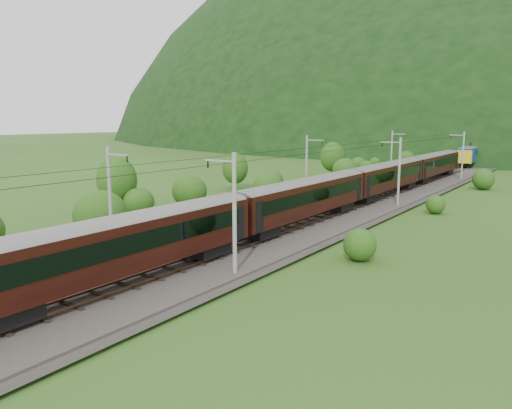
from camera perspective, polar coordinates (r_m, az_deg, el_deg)
The scene contains 14 objects.
ground at distance 37.61m, azimuth -10.02°, elevation -6.46°, with size 600.00×600.00×0.00m, color #2E4B17.
railbed at distance 44.97m, azimuth -1.03°, elevation -3.43°, with size 14.00×220.00×0.30m, color #38332D.
track_left at distance 46.33m, azimuth -3.44°, elevation -2.77°, with size 2.40×220.00×0.27m.
track_right at distance 43.59m, azimuth 1.54°, elevation -3.55°, with size 2.40×220.00×0.27m.
catenary_left at distance 65.95m, azimuth 5.85°, elevation 4.57°, with size 2.54×192.28×8.00m.
catenary_right at distance 61.01m, azimuth 15.98°, elevation 3.83°, with size 2.54×192.28×8.00m.
overhead_wires at distance 43.91m, azimuth -1.06°, elevation 5.44°, with size 4.83×198.00×0.03m.
mountain_ridge at distance 356.74m, azimuth 10.74°, elevation 7.92°, with size 336.00×280.00×132.00m, color black.
train at distance 57.93m, azimuth 10.88°, elevation 2.74°, with size 2.95×139.66×5.13m.
hazard_post_near at distance 92.44m, azimuth 18.51°, elevation 3.49°, with size 0.17×0.17×1.63m, color red.
hazard_post_far at distance 63.85m, azimuth 10.89°, elevation 1.13°, with size 0.15×0.15×1.44m, color red.
signal at distance 61.18m, azimuth 5.21°, elevation 1.44°, with size 0.24×0.24×2.21m.
vegetation_left at distance 64.06m, azimuth -3.52°, elevation 2.60°, with size 13.15×149.20×6.50m.
vegetation_right at distance 46.18m, azimuth 16.16°, elevation -2.13°, with size 4.86×96.90×2.85m.
Camera 1 is at (25.61, -25.51, 10.41)m, focal length 35.00 mm.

